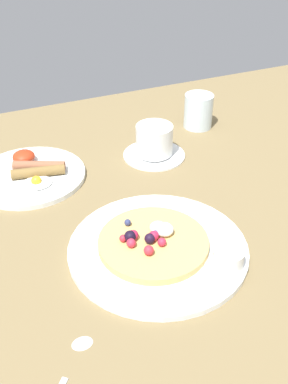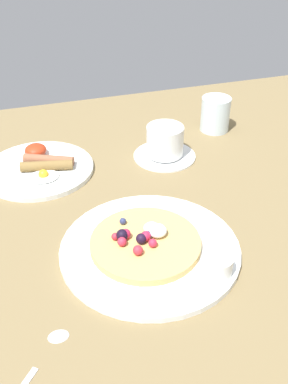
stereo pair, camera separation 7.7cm
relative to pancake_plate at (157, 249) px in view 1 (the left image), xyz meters
The scene contains 10 objects.
ground_plane 8.86cm from the pancake_plate, 89.27° to the left, with size 156.86×111.34×3.00cm, color brown.
pancake_plate is the anchor object (origin of this frame).
pancake_with_berries 1.54cm from the pancake_plate, 136.67° to the left, with size 17.95×17.95×3.17cm.
syrup_ramekin 11.72cm from the pancake_plate, 46.94° to the right, with size 4.75×4.75×3.11cm.
breakfast_plate 33.57cm from the pancake_plate, 115.01° to the left, with size 22.48×22.48×1.03cm, color white.
fried_breakfast 33.67cm from the pancake_plate, 112.89° to the left, with size 11.21×14.42×2.72cm.
coffee_saucer 31.02cm from the pancake_plate, 65.95° to the left, with size 13.48×13.48×0.81cm, color white.
coffee_cup 31.40cm from the pancake_plate, 65.89° to the left, with size 8.32×10.11×6.38cm.
teaspoon 24.70cm from the pancake_plate, 141.48° to the right, with size 11.91×13.23×0.60cm.
water_glass 46.90cm from the pancake_plate, 52.53° to the left, with size 6.87×6.87×8.13cm, color silver.
Camera 1 is at (-24.68, -58.57, 49.98)cm, focal length 42.60 mm.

